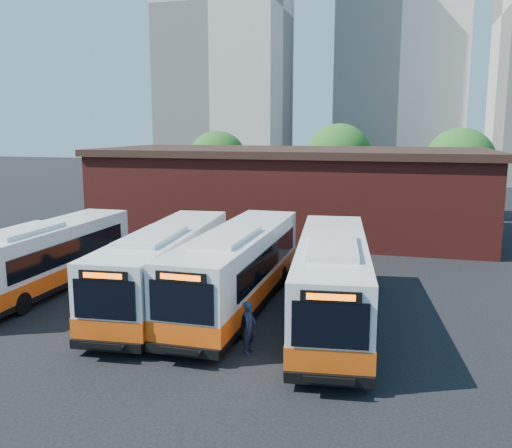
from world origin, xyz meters
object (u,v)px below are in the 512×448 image
(bus_mideast, at_px, (238,270))
(bus_east, at_px, (332,283))
(transit_worker, at_px, (249,327))
(bus_midwest, at_px, (166,269))
(bus_west, at_px, (45,260))

(bus_mideast, bearing_deg, bus_east, -11.21)
(transit_worker, bearing_deg, bus_midwest, 55.85)
(bus_west, xyz_separation_m, bus_east, (14.07, -0.65, 0.10))
(bus_mideast, height_order, bus_east, bus_east)
(bus_midwest, bearing_deg, bus_east, -8.14)
(bus_west, height_order, bus_mideast, bus_mideast)
(bus_west, height_order, bus_east, bus_east)
(bus_west, relative_size, bus_east, 0.93)
(bus_west, distance_m, bus_east, 14.08)
(bus_midwest, xyz_separation_m, bus_east, (7.58, -0.44, 0.04))
(bus_east, bearing_deg, transit_worker, -127.69)
(bus_midwest, relative_size, transit_worker, 6.91)
(bus_west, distance_m, bus_midwest, 6.49)
(bus_east, bearing_deg, bus_mideast, 161.84)
(bus_west, relative_size, bus_midwest, 0.95)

